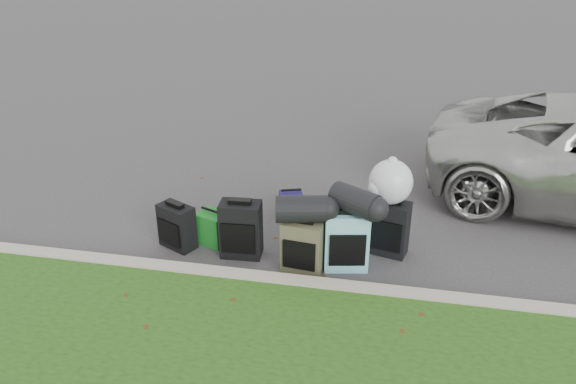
% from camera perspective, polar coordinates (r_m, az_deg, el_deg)
% --- Properties ---
extents(ground, '(120.00, 120.00, 0.00)m').
position_cam_1_polar(ground, '(6.79, 0.51, -4.97)').
color(ground, '#383535').
rests_on(ground, ground).
extents(curb, '(120.00, 0.18, 0.15)m').
position_cam_1_polar(curb, '(5.93, -1.26, -9.22)').
color(curb, '#9E937F').
rests_on(curb, ground).
extents(suitcase_small_black, '(0.48, 0.40, 0.53)m').
position_cam_1_polar(suitcase_small_black, '(6.68, -11.21, -3.45)').
color(suitcase_small_black, black).
rests_on(suitcase_small_black, ground).
extents(suitcase_large_black_left, '(0.48, 0.30, 0.66)m').
position_cam_1_polar(suitcase_large_black_left, '(6.38, -4.80, -3.81)').
color(suitcase_large_black_left, black).
rests_on(suitcase_large_black_left, ground).
extents(suitcase_olive, '(0.46, 0.32, 0.60)m').
position_cam_1_polar(suitcase_olive, '(6.11, 1.51, -5.52)').
color(suitcase_olive, '#3D3C28').
rests_on(suitcase_olive, ground).
extents(suitcase_teal, '(0.52, 0.37, 0.68)m').
position_cam_1_polar(suitcase_teal, '(6.17, 5.93, -4.90)').
color(suitcase_teal, '#61A0B3').
rests_on(suitcase_teal, ground).
extents(suitcase_large_black_right, '(0.48, 0.36, 0.65)m').
position_cam_1_polar(suitcase_large_black_right, '(6.51, 10.23, -3.61)').
color(suitcase_large_black_right, black).
rests_on(suitcase_large_black_right, ground).
extents(tote_green, '(0.42, 0.38, 0.39)m').
position_cam_1_polar(tote_green, '(6.73, -7.61, -3.65)').
color(tote_green, '#1B7B22').
rests_on(tote_green, ground).
extents(tote_navy, '(0.35, 0.31, 0.31)m').
position_cam_1_polar(tote_navy, '(7.32, 0.32, -1.17)').
color(tote_navy, '#201856').
rests_on(tote_navy, ground).
extents(duffel_left, '(0.59, 0.40, 0.29)m').
position_cam_1_polar(duffel_left, '(5.91, 1.35, -1.74)').
color(duffel_left, black).
rests_on(duffel_left, suitcase_olive).
extents(duffel_right, '(0.60, 0.52, 0.29)m').
position_cam_1_polar(duffel_right, '(5.94, 6.86, -0.92)').
color(duffel_right, black).
rests_on(duffel_right, suitcase_teal).
extents(trash_bag, '(0.49, 0.49, 0.49)m').
position_cam_1_polar(trash_bag, '(6.28, 10.40, 1.01)').
color(trash_bag, silver).
rests_on(trash_bag, suitcase_large_black_right).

